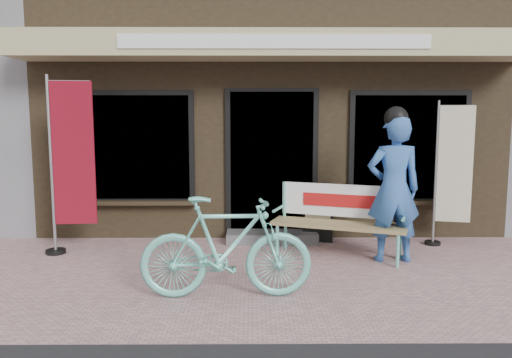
{
  "coord_description": "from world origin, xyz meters",
  "views": [
    {
      "loc": [
        -0.28,
        -5.27,
        1.81
      ],
      "look_at": [
        -0.24,
        0.7,
        1.05
      ],
      "focal_mm": 35.0,
      "sensor_mm": 36.0,
      "label": 1
    }
  ],
  "objects_px": {
    "nobori_cream": "(451,172)",
    "menu_stand": "(318,212)",
    "bench": "(340,215)",
    "person": "(394,186)",
    "nobori_red": "(70,163)",
    "bicycle": "(226,247)"
  },
  "relations": [
    {
      "from": "nobori_cream",
      "to": "menu_stand",
      "type": "height_order",
      "value": "nobori_cream"
    },
    {
      "from": "bench",
      "to": "nobori_cream",
      "type": "height_order",
      "value": "nobori_cream"
    },
    {
      "from": "bench",
      "to": "nobori_cream",
      "type": "relative_size",
      "value": 0.86
    },
    {
      "from": "person",
      "to": "nobori_cream",
      "type": "xyz_separation_m",
      "value": [
        1.0,
        0.73,
        0.09
      ]
    },
    {
      "from": "nobori_red",
      "to": "nobori_cream",
      "type": "height_order",
      "value": "nobori_red"
    },
    {
      "from": "nobori_red",
      "to": "bench",
      "type": "bearing_deg",
      "value": -7.71
    },
    {
      "from": "person",
      "to": "nobori_cream",
      "type": "relative_size",
      "value": 0.95
    },
    {
      "from": "nobori_red",
      "to": "menu_stand",
      "type": "xyz_separation_m",
      "value": [
        3.31,
        0.57,
        -0.77
      ]
    },
    {
      "from": "menu_stand",
      "to": "bench",
      "type": "bearing_deg",
      "value": -63.89
    },
    {
      "from": "bicycle",
      "to": "nobori_red",
      "type": "distance_m",
      "value": 2.76
    },
    {
      "from": "person",
      "to": "bench",
      "type": "bearing_deg",
      "value": 158.35
    },
    {
      "from": "person",
      "to": "menu_stand",
      "type": "bearing_deg",
      "value": 129.4
    },
    {
      "from": "bench",
      "to": "nobori_red",
      "type": "height_order",
      "value": "nobori_red"
    },
    {
      "from": "person",
      "to": "bicycle",
      "type": "height_order",
      "value": "person"
    },
    {
      "from": "person",
      "to": "menu_stand",
      "type": "xyz_separation_m",
      "value": [
        -0.8,
        0.95,
        -0.51
      ]
    },
    {
      "from": "nobori_cream",
      "to": "bicycle",
      "type": "bearing_deg",
      "value": -133.05
    },
    {
      "from": "bench",
      "to": "nobori_red",
      "type": "relative_size",
      "value": 0.75
    },
    {
      "from": "bench",
      "to": "menu_stand",
      "type": "xyz_separation_m",
      "value": [
        -0.18,
        0.71,
        -0.11
      ]
    },
    {
      "from": "nobori_red",
      "to": "nobori_cream",
      "type": "distance_m",
      "value": 5.13
    },
    {
      "from": "person",
      "to": "menu_stand",
      "type": "distance_m",
      "value": 1.34
    },
    {
      "from": "bicycle",
      "to": "nobori_red",
      "type": "xyz_separation_m",
      "value": [
        -2.11,
        1.64,
        0.69
      ]
    },
    {
      "from": "person",
      "to": "bicycle",
      "type": "relative_size",
      "value": 1.13
    }
  ]
}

